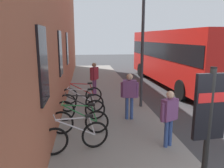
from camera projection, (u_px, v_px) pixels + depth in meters
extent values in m
plane|color=#38383A|center=(170.00, 108.00, 9.55)|extent=(60.00, 60.00, 0.00)
cube|color=gray|center=(103.00, 96.00, 11.14)|extent=(24.00, 3.50, 0.12)
cube|color=black|center=(43.00, 65.00, 4.62)|extent=(0.90, 0.06, 1.60)
cube|color=black|center=(60.00, 53.00, 8.02)|extent=(0.90, 0.06, 1.60)
cube|color=black|center=(67.00, 49.00, 11.42)|extent=(0.90, 0.06, 1.60)
torus|color=black|center=(54.00, 142.00, 5.41)|extent=(0.24, 0.71, 0.72)
torus|color=black|center=(95.00, 135.00, 5.78)|extent=(0.24, 0.71, 0.72)
cylinder|color=silver|center=(76.00, 128.00, 5.55)|extent=(0.29, 0.99, 0.58)
cylinder|color=silver|center=(72.00, 119.00, 5.47)|extent=(0.25, 0.83, 0.09)
cylinder|color=silver|center=(92.00, 126.00, 5.71)|extent=(0.08, 0.19, 0.51)
cube|color=black|center=(89.00, 116.00, 5.62)|extent=(0.15, 0.22, 0.06)
cylinder|color=silver|center=(55.00, 118.00, 5.30)|extent=(0.47, 0.14, 0.02)
torus|color=black|center=(61.00, 123.00, 6.59)|extent=(0.10, 0.72, 0.72)
torus|color=black|center=(97.00, 122.00, 6.66)|extent=(0.10, 0.72, 0.72)
cylinder|color=#267F3F|center=(80.00, 114.00, 6.57)|extent=(0.09, 1.02, 0.58)
cylinder|color=#267F3F|center=(77.00, 106.00, 6.51)|extent=(0.08, 0.85, 0.09)
cylinder|color=#267F3F|center=(94.00, 114.00, 6.60)|extent=(0.05, 0.19, 0.51)
cube|color=black|center=(92.00, 105.00, 6.54)|extent=(0.11, 0.21, 0.06)
cylinder|color=#267F3F|center=(62.00, 103.00, 6.47)|extent=(0.48, 0.05, 0.02)
torus|color=black|center=(65.00, 111.00, 7.65)|extent=(0.07, 0.72, 0.72)
torus|color=black|center=(95.00, 110.00, 7.79)|extent=(0.07, 0.72, 0.72)
cylinder|color=black|center=(80.00, 103.00, 7.66)|extent=(0.05, 1.02, 0.58)
cylinder|color=black|center=(78.00, 96.00, 7.60)|extent=(0.04, 0.85, 0.09)
cylinder|color=black|center=(93.00, 103.00, 7.73)|extent=(0.04, 0.18, 0.51)
cube|color=black|center=(90.00, 95.00, 7.66)|extent=(0.10, 0.20, 0.06)
cylinder|color=black|center=(65.00, 94.00, 7.53)|extent=(0.48, 0.03, 0.02)
torus|color=black|center=(67.00, 103.00, 8.58)|extent=(0.14, 0.72, 0.72)
torus|color=black|center=(94.00, 103.00, 8.59)|extent=(0.14, 0.72, 0.72)
cylinder|color=silver|center=(81.00, 96.00, 8.53)|extent=(0.15, 1.01, 0.58)
cylinder|color=silver|center=(79.00, 90.00, 8.48)|extent=(0.13, 0.85, 0.09)
cylinder|color=silver|center=(92.00, 97.00, 8.54)|extent=(0.06, 0.19, 0.51)
cube|color=black|center=(90.00, 89.00, 8.48)|extent=(0.12, 0.21, 0.06)
cylinder|color=silver|center=(68.00, 88.00, 8.46)|extent=(0.48, 0.08, 0.02)
torus|color=black|center=(69.00, 96.00, 9.57)|extent=(0.09, 0.72, 0.72)
torus|color=black|center=(94.00, 95.00, 9.74)|extent=(0.09, 0.72, 0.72)
cylinder|color=#B21E1E|center=(82.00, 89.00, 9.60)|extent=(0.08, 1.02, 0.58)
cylinder|color=#B21E1E|center=(80.00, 84.00, 9.54)|extent=(0.07, 0.85, 0.09)
cylinder|color=#B21E1E|center=(92.00, 90.00, 9.68)|extent=(0.04, 0.19, 0.51)
cube|color=black|center=(90.00, 83.00, 9.61)|extent=(0.11, 0.20, 0.06)
cylinder|color=#B21E1E|center=(70.00, 82.00, 9.45)|extent=(0.48, 0.04, 0.02)
cylinder|color=black|center=(207.00, 138.00, 3.69)|extent=(0.10, 0.10, 2.40)
cube|color=black|center=(210.00, 107.00, 3.58)|extent=(0.12, 0.55, 1.10)
cube|color=red|center=(211.00, 97.00, 3.54)|extent=(0.13, 0.50, 0.16)
cube|color=red|center=(176.00, 56.00, 13.71)|extent=(10.58, 2.88, 3.00)
cube|color=black|center=(176.00, 50.00, 13.63)|extent=(10.38, 2.92, 0.90)
cylinder|color=black|center=(181.00, 90.00, 10.55)|extent=(1.01, 0.29, 1.00)
cylinder|color=black|center=(170.00, 69.00, 17.42)|extent=(1.01, 0.29, 1.00)
cylinder|color=black|center=(141.00, 70.00, 17.04)|extent=(1.01, 0.29, 1.00)
cylinder|color=#334C8C|center=(127.00, 108.00, 7.83)|extent=(0.12, 0.12, 0.80)
cylinder|color=#334C8C|center=(132.00, 108.00, 7.82)|extent=(0.12, 0.12, 0.80)
cube|color=#723F72|center=(130.00, 89.00, 7.68)|extent=(0.33, 0.51, 0.60)
sphere|color=#D8AD8C|center=(130.00, 77.00, 7.59)|extent=(0.22, 0.22, 0.22)
cylinder|color=#723F72|center=(122.00, 90.00, 7.71)|extent=(0.09, 0.09, 0.53)
cylinder|color=#723F72|center=(137.00, 90.00, 7.67)|extent=(0.09, 0.09, 0.53)
cylinder|color=#723F72|center=(95.00, 87.00, 11.14)|extent=(0.12, 0.12, 0.80)
cylinder|color=#723F72|center=(94.00, 88.00, 10.99)|extent=(0.12, 0.12, 0.80)
cube|color=maroon|center=(94.00, 73.00, 10.92)|extent=(0.52, 0.44, 0.60)
sphere|color=#8C664C|center=(94.00, 65.00, 10.83)|extent=(0.22, 0.22, 0.22)
cylinder|color=maroon|center=(97.00, 73.00, 11.17)|extent=(0.09, 0.09, 0.54)
cylinder|color=maroon|center=(92.00, 75.00, 10.69)|extent=(0.09, 0.09, 0.54)
cylinder|color=#334C8C|center=(166.00, 134.00, 5.81)|extent=(0.11, 0.11, 0.75)
cylinder|color=#334C8C|center=(170.00, 132.00, 5.90)|extent=(0.11, 0.11, 0.75)
cube|color=#723F72|center=(169.00, 109.00, 5.72)|extent=(0.39, 0.49, 0.56)
sphere|color=#D8AD8C|center=(170.00, 95.00, 5.64)|extent=(0.20, 0.20, 0.20)
cylinder|color=#723F72|center=(163.00, 113.00, 5.59)|extent=(0.09, 0.09, 0.50)
cylinder|color=#723F72|center=(176.00, 109.00, 5.87)|extent=(0.09, 0.09, 0.50)
cylinder|color=#333338|center=(142.00, 51.00, 8.89)|extent=(0.12, 0.12, 4.64)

